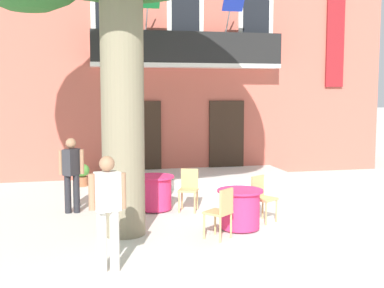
# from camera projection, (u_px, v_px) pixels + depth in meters

# --- Properties ---
(ground_plane) EXTENTS (120.00, 120.00, 0.00)m
(ground_plane) POSITION_uv_depth(u_px,v_px,m) (273.00, 213.00, 10.67)
(ground_plane) COLOR silver
(building_facade) EXTENTS (13.00, 5.09, 7.50)m
(building_facade) POSITION_uv_depth(u_px,v_px,m) (173.00, 57.00, 16.86)
(building_facade) COLOR #BC5B4C
(building_facade) RESTS_ON ground
(entrance_step_platform) EXTENTS (5.51, 2.03, 0.25)m
(entrance_step_platform) POSITION_uv_depth(u_px,v_px,m) (192.00, 178.00, 14.33)
(entrance_step_platform) COLOR silver
(entrance_step_platform) RESTS_ON ground
(cafe_table_near_tree) EXTENTS (0.86, 0.86, 0.76)m
(cafe_table_near_tree) POSITION_uv_depth(u_px,v_px,m) (240.00, 209.00, 9.40)
(cafe_table_near_tree) COLOR #E52D66
(cafe_table_near_tree) RESTS_ON ground
(cafe_chair_near_tree_0) EXTENTS (0.56, 0.56, 0.91)m
(cafe_chair_near_tree_0) POSITION_uv_depth(u_px,v_px,m) (221.00, 210.00, 8.75)
(cafe_chair_near_tree_0) COLOR tan
(cafe_chair_near_tree_0) RESTS_ON ground
(cafe_chair_near_tree_1) EXTENTS (0.55, 0.55, 0.91)m
(cafe_chair_near_tree_1) POSITION_uv_depth(u_px,v_px,m) (261.00, 195.00, 9.96)
(cafe_chair_near_tree_1) COLOR tan
(cafe_chair_near_tree_1) RESTS_ON ground
(cafe_table_middle) EXTENTS (0.86, 0.86, 0.76)m
(cafe_table_middle) POSITION_uv_depth(u_px,v_px,m) (154.00, 192.00, 10.91)
(cafe_table_middle) COLOR #E52D66
(cafe_table_middle) RESTS_ON ground
(cafe_chair_middle_0) EXTENTS (0.54, 0.54, 0.91)m
(cafe_chair_middle_0) POSITION_uv_depth(u_px,v_px,m) (121.00, 185.00, 11.02)
(cafe_chair_middle_0) COLOR tan
(cafe_chair_middle_0) RESTS_ON ground
(cafe_chair_middle_1) EXTENTS (0.52, 0.52, 0.91)m
(cafe_chair_middle_1) POSITION_uv_depth(u_px,v_px,m) (189.00, 187.00, 10.85)
(cafe_chair_middle_1) COLOR tan
(cafe_chair_middle_1) RESTS_ON ground
(ground_planter_left) EXTENTS (0.43, 0.43, 0.62)m
(ground_planter_left) POSITION_uv_depth(u_px,v_px,m) (82.00, 174.00, 13.68)
(ground_planter_left) COLOR #995638
(ground_planter_left) RESTS_ON ground
(pedestrian_near_entrance) EXTENTS (0.53, 0.31, 1.69)m
(pedestrian_near_entrance) POSITION_uv_depth(u_px,v_px,m) (108.00, 207.00, 7.13)
(pedestrian_near_entrance) COLOR silver
(pedestrian_near_entrance) RESTS_ON ground
(pedestrian_mid_plaza) EXTENTS (0.53, 0.40, 1.61)m
(pedestrian_mid_plaza) POSITION_uv_depth(u_px,v_px,m) (72.00, 171.00, 10.62)
(pedestrian_mid_plaza) COLOR #232328
(pedestrian_mid_plaza) RESTS_ON ground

